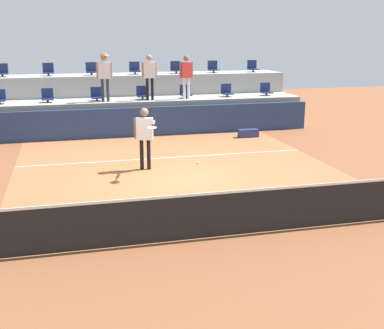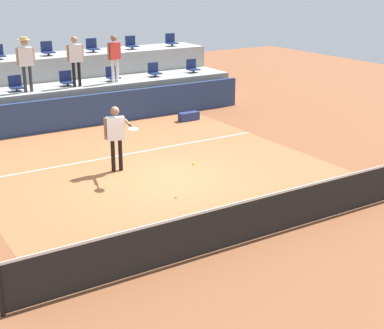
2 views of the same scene
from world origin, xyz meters
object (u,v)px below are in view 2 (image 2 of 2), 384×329
Objects in this scene: spectator_in_white at (75,56)px; tennis_ball at (193,164)px; stadium_chair_upper_far_right at (171,41)px; tennis_player at (116,132)px; stadium_chair_lower_mid_left at (16,85)px; spectator_leaning_on_rail at (114,54)px; stadium_chair_lower_far_right at (192,67)px; stadium_chair_lower_center at (66,79)px; stadium_chair_lower_right at (154,71)px; spectator_with_hat at (26,58)px; stadium_chair_upper_right at (131,44)px; equipment_bag at (189,116)px; stadium_chair_upper_center at (47,50)px; stadium_chair_upper_mid_right at (92,46)px; stadium_chair_lower_mid_right at (112,75)px.

tennis_ball is (-0.21, -8.03, -1.57)m from spectator_in_white.
stadium_chair_upper_far_right is 0.29× the size of tennis_player.
stadium_chair_lower_mid_left is 3.62m from spectator_leaning_on_rail.
stadium_chair_upper_far_right is at bearing 87.91° from stadium_chair_lower_far_right.
spectator_leaning_on_rail reaches higher than stadium_chair_lower_center.
stadium_chair_lower_center is (1.79, 0.00, 0.00)m from stadium_chair_lower_mid_left.
stadium_chair_lower_right is 5.10m from spectator_with_hat.
spectator_in_white reaches higher than stadium_chair_lower_far_right.
stadium_chair_lower_mid_left is 5.62m from stadium_chair_upper_right.
stadium_chair_lower_far_right is 6.82m from spectator_with_hat.
equipment_bag is (5.41, -2.40, -1.31)m from stadium_chair_lower_mid_left.
stadium_chair_upper_far_right is at bearing 14.19° from stadium_chair_lower_mid_left.
stadium_chair_upper_center reaches higher than tennis_ball.
stadium_chair_lower_right is at bearing 0.00° from stadium_chair_lower_mid_left.
stadium_chair_lower_far_right is 5.65m from stadium_chair_upper_center.
stadium_chair_upper_mid_right is at bearing 80.36° from tennis_ball.
spectator_leaning_on_rail is (-1.75, -2.18, -0.03)m from stadium_chair_upper_right.
stadium_chair_upper_center reaches higher than tennis_player.
tennis_ball is (0.06, -10.22, -1.58)m from stadium_chair_upper_center.
stadium_chair_lower_mid_right is 2.61m from stadium_chair_upper_right.
spectator_in_white is 1.02× the size of spectator_leaning_on_rail.
stadium_chair_upper_mid_right reaches higher than stadium_chair_lower_mid_left.
stadium_chair_upper_mid_right is (3.56, 1.80, 0.85)m from stadium_chair_lower_mid_left.
spectator_in_white is at bearing -10.69° from stadium_chair_lower_mid_left.
equipment_bag is at bearing -23.93° from stadium_chair_lower_mid_left.
stadium_chair_lower_far_right reaches higher than tennis_ball.
tennis_ball is 7.03m from equipment_bag.
stadium_chair_lower_mid_right reaches higher than tennis_ball.
spectator_in_white is (2.03, -0.38, 0.84)m from stadium_chair_lower_mid_left.
tennis_player is (-2.64, -6.03, -0.37)m from stadium_chair_lower_mid_right.
stadium_chair_upper_far_right is (1.87, 0.00, 0.00)m from stadium_chair_upper_right.
stadium_chair_upper_far_right is at bearing 44.91° from stadium_chair_lower_right.
stadium_chair_lower_center is 0.29× the size of tennis_player.
stadium_chair_lower_mid_left and stadium_chair_lower_right have the same top height.
stadium_chair_lower_center is 4.00m from stadium_chair_upper_right.
stadium_chair_upper_right is at bearing 61.06° from tennis_player.
tennis_player is (-4.33, -7.83, -1.22)m from stadium_chair_upper_right.
stadium_chair_lower_center is at bearing -161.34° from stadium_chair_upper_far_right.
stadium_chair_lower_far_right is 0.29× the size of tennis_player.
stadium_chair_upper_far_right is 10.06m from tennis_player.
spectator_leaning_on_rail is at bearing -51.50° from stadium_chair_upper_center.
tennis_ball is at bearing -69.27° from tennis_player.
stadium_chair_lower_mid_right is at bearing -133.23° from stadium_chair_upper_right.
stadium_chair_upper_mid_right is at bearing 180.00° from stadium_chair_upper_far_right.
stadium_chair_upper_right is at bearing 27.45° from stadium_chair_lower_center.
stadium_chair_lower_mid_left is at bearing 169.31° from spectator_in_white.
stadium_chair_lower_mid_right is 4.08m from stadium_chair_upper_far_right.
stadium_chair_lower_far_right is at bearing 4.37° from spectator_in_white.
stadium_chair_upper_right is (3.46, 1.80, 0.85)m from stadium_chair_lower_center.
spectator_leaning_on_rail is (3.19, 0.00, -0.09)m from spectator_with_hat.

